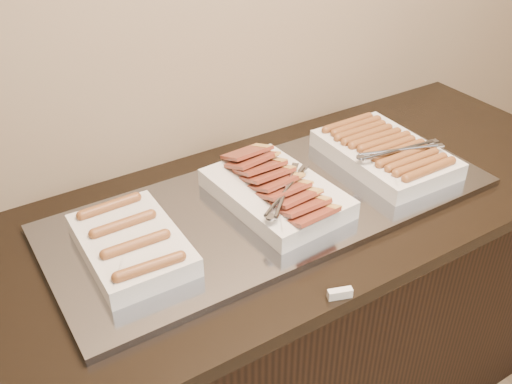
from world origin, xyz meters
TOP-DOWN VIEW (x-y plane):
  - counter at (0.00, 2.13)m, footprint 2.06×0.76m
  - warming_tray at (0.01, 2.13)m, footprint 1.20×0.50m
  - dish_left at (-0.39, 2.13)m, footprint 0.22×0.32m
  - dish_center at (0.01, 2.13)m, footprint 0.27×0.40m
  - dish_right at (0.40, 2.13)m, footprint 0.28×0.40m
  - label_holder at (-0.06, 1.77)m, footprint 0.06×0.03m

SIDE VIEW (x-z plane):
  - counter at x=0.00m, z-range 0.00..0.90m
  - warming_tray at x=0.01m, z-range 0.90..0.92m
  - label_holder at x=-0.06m, z-range 0.90..0.92m
  - dish_left at x=-0.39m, z-range 0.91..0.98m
  - dish_center at x=0.01m, z-range 0.91..1.00m
  - dish_right at x=0.40m, z-range 0.91..0.99m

